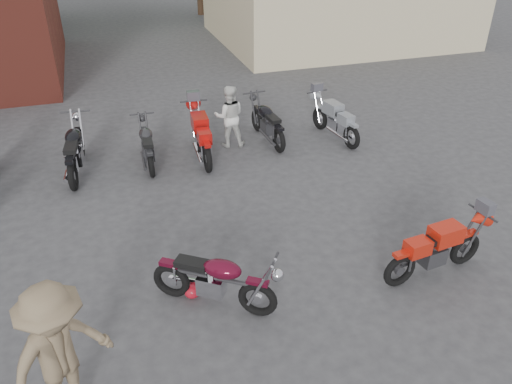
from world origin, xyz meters
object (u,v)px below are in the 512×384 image
object	(u,v)px
person_light	(229,116)
row_bike_3	(147,143)
vintage_motorcycle	(215,277)
row_bike_5	(267,120)
sportbike	(438,247)
person_tan	(60,356)
row_bike_6	(335,118)
row_bike_4	(201,133)
row_bike_2	(74,147)
helmet	(192,291)

from	to	relation	value
person_light	row_bike_3	bearing A→B (deg)	22.99
vintage_motorcycle	row_bike_5	xyz separation A→B (m)	(2.72, 5.54, 0.01)
vintage_motorcycle	sportbike	world-z (taller)	vintage_motorcycle
sportbike	person_tan	distance (m)	5.81
row_bike_6	row_bike_4	bearing A→B (deg)	80.64
person_light	row_bike_3	size ratio (longest dim) A/B	0.86
person_tan	row_bike_2	world-z (taller)	person_tan
vintage_motorcycle	person_tan	bearing A→B (deg)	-113.02
vintage_motorcycle	sportbike	bearing A→B (deg)	29.69
sportbike	person_light	world-z (taller)	person_light
row_bike_4	row_bike_3	bearing A→B (deg)	91.04
helmet	row_bike_2	world-z (taller)	row_bike_2
person_tan	row_bike_3	size ratio (longest dim) A/B	1.09
helmet	person_light	bearing A→B (deg)	68.64
vintage_motorcycle	row_bike_4	world-z (taller)	row_bike_4
helmet	row_bike_6	bearing A→B (deg)	45.56
vintage_motorcycle	row_bike_3	distance (m)	5.19
person_light	vintage_motorcycle	bearing A→B (deg)	85.47
vintage_motorcycle	row_bike_6	bearing A→B (deg)	84.62
row_bike_5	person_light	bearing A→B (deg)	85.16
person_tan	row_bike_2	bearing A→B (deg)	53.10
helmet	person_light	distance (m)	5.68
row_bike_2	row_bike_4	xyz separation A→B (m)	(2.87, -0.08, -0.01)
row_bike_3	row_bike_4	world-z (taller)	row_bike_4
row_bike_2	row_bike_6	world-z (taller)	row_bike_2
vintage_motorcycle	helmet	bearing A→B (deg)	171.45
row_bike_4	person_light	bearing A→B (deg)	-59.59
sportbike	row_bike_4	xyz separation A→B (m)	(-2.71, 5.49, 0.06)
sportbike	helmet	world-z (taller)	sportbike
helmet	row_bike_3	xyz separation A→B (m)	(-0.04, 4.88, 0.41)
vintage_motorcycle	row_bike_4	distance (m)	5.22
helmet	row_bike_4	xyz separation A→B (m)	(1.24, 4.83, 0.49)
sportbike	helmet	size ratio (longest dim) A/B	7.26
helmet	person_tan	xyz separation A→B (m)	(-1.77, -1.59, 0.87)
row_bike_4	row_bike_5	xyz separation A→B (m)	(1.80, 0.41, -0.04)
row_bike_3	row_bike_6	xyz separation A→B (m)	(4.80, -0.03, 0.04)
vintage_motorcycle	row_bike_5	bearing A→B (deg)	99.19
helmet	row_bike_4	world-z (taller)	row_bike_4
row_bike_2	row_bike_5	xyz separation A→B (m)	(4.68, 0.32, -0.06)
vintage_motorcycle	helmet	world-z (taller)	vintage_motorcycle
helmet	person_tan	distance (m)	2.54
vintage_motorcycle	helmet	distance (m)	0.62
person_light	person_tan	world-z (taller)	person_tan
sportbike	row_bike_2	xyz separation A→B (m)	(-5.58, 5.58, 0.08)
row_bike_2	row_bike_6	xyz separation A→B (m)	(6.39, -0.06, -0.06)
sportbike	row_bike_6	xyz separation A→B (m)	(0.81, 5.51, 0.01)
sportbike	person_light	bearing A→B (deg)	101.07
sportbike	row_bike_4	size ratio (longest dim) A/B	0.90
row_bike_3	row_bike_6	distance (m)	4.80
row_bike_3	person_light	bearing A→B (deg)	-78.08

